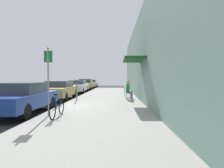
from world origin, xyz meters
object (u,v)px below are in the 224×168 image
Objects in this scene: parked_car_0 at (22,98)px; cafe_chair_2 at (126,90)px; parked_car_4 at (91,83)px; street_sign at (48,76)px; parked_car_3 at (86,84)px; parked_car_1 at (59,90)px; parked_car_2 at (77,86)px; seated_patron_0 at (129,89)px; cafe_chair_0 at (128,92)px; parking_meter at (77,89)px; cafe_chair_1 at (127,91)px; bicycle_0 at (57,107)px.

cafe_chair_2 is at bearing 53.03° from parked_car_0.
street_sign is at bearing -86.35° from parked_car_4.
parked_car_3 is at bearing 90.00° from parked_car_0.
parked_car_2 is at bearing 90.00° from parked_car_1.
parked_car_2 is 3.41× the size of seated_patron_0.
parked_car_2 is 5.06× the size of cafe_chair_0.
cafe_chair_2 is (4.85, -10.73, -0.11)m from parked_car_3.
parked_car_4 is at bearing 106.80° from cafe_chair_2.
parked_car_3 is 5.06× the size of cafe_chair_0.
parking_meter reaches higher than parked_car_4.
parking_meter is at bearing -78.60° from parked_car_2.
parked_car_0 is at bearing -90.00° from parked_car_1.
parked_car_3 is at bearing 96.66° from parking_meter.
parked_car_3 reaches higher than cafe_chair_1.
parked_car_1 is 6.25m from parked_car_2.
parked_car_3 is 11.78m from cafe_chair_2.
street_sign is 1.25m from bicycle_0.
parked_car_2 is 12.96m from bicycle_0.
parked_car_4 is (0.00, 5.33, -0.05)m from parked_car_3.
parked_car_0 is 1.00× the size of parked_car_2.
cafe_chair_0 is at bearing 43.41° from parked_car_0.
parked_car_1 is 6.58m from street_sign.
cafe_chair_0 is at bearing 11.67° from parking_meter.
bicycle_0 reaches higher than cafe_chair_2.
street_sign reaches higher than parking_meter.
parked_car_2 is 5.59m from parked_car_3.
parked_car_3 is 3.41× the size of seated_patron_0.
parking_meter is at bearing -42.71° from parked_car_1.
parked_car_3 is 1.00× the size of parked_car_4.
parked_car_1 is at bearing -177.47° from cafe_chair_1.
parking_meter is at bearing 68.36° from parked_car_0.
street_sign reaches higher than parked_car_4.
street_sign reaches higher than parked_car_1.
cafe_chair_0 is at bearing 179.38° from seated_patron_0.
cafe_chair_1 is at bearing -74.03° from parked_car_4.
bicycle_0 is (0.36, -5.14, -0.41)m from parking_meter.
cafe_chair_2 is at bearing 89.91° from cafe_chair_0.
parked_car_0 is 22.51m from parked_car_4.
cafe_chair_0 is at bearing -55.30° from parked_car_2.
parked_car_3 is at bearing 90.00° from parked_car_2.
bicycle_0 is at bearing -117.27° from seated_patron_0.
bicycle_0 is (1.91, -18.41, -0.26)m from parked_car_3.
parked_car_1 reaches higher than bicycle_0.
parked_car_1 is 11.84m from parked_car_3.
bicycle_0 is 6.52m from cafe_chair_0.
parked_car_0 reaches higher than parked_car_2.
parked_car_2 reaches higher than cafe_chair_2.
seated_patron_0 is at bearing -74.68° from parked_car_4.
cafe_chair_1 is (4.85, 0.21, -0.09)m from parked_car_1.
cafe_chair_1 is at bearing 62.89° from street_sign.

